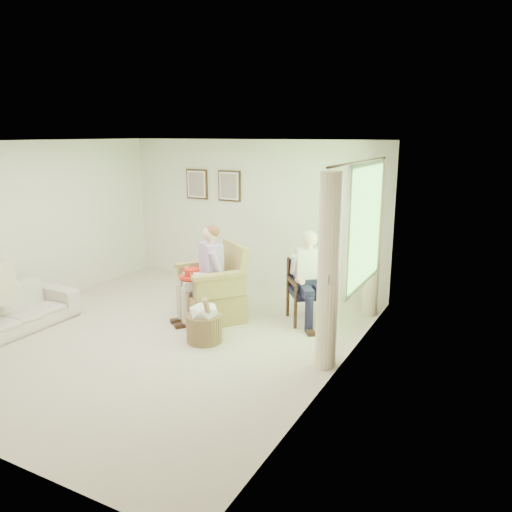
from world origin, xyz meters
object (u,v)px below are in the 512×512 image
(person_wicker, at_px, (207,267))
(red_hat, at_px, (192,274))
(person_dark, at_px, (308,272))
(hatbox, at_px, (204,322))
(sofa, at_px, (2,313))
(wicker_armchair, at_px, (213,295))
(wood_armchair, at_px, (311,288))

(person_wicker, distance_m, red_hat, 0.23)
(person_dark, xyz_separation_m, hatbox, (-0.95, -1.27, -0.49))
(person_dark, bearing_deg, hatbox, -163.49)
(sofa, bearing_deg, wicker_armchair, -50.74)
(wicker_armchair, bearing_deg, wood_armchair, 61.54)
(person_dark, bearing_deg, person_wicker, 168.80)
(sofa, distance_m, person_dark, 4.28)
(person_dark, bearing_deg, sofa, 176.43)
(wicker_armchair, bearing_deg, hatbox, -28.85)
(wood_armchair, height_order, person_dark, person_dark)
(wicker_armchair, relative_size, person_wicker, 0.81)
(person_dark, xyz_separation_m, red_hat, (-1.47, -0.78, -0.03))
(sofa, relative_size, hatbox, 2.93)
(person_wicker, distance_m, hatbox, 0.92)
(person_wicker, bearing_deg, hatbox, -24.01)
(wicker_armchair, xyz_separation_m, red_hat, (-0.15, -0.30, 0.38))
(sofa, height_order, hatbox, hatbox)
(sofa, xyz_separation_m, red_hat, (2.10, 1.54, 0.44))
(wicker_armchair, distance_m, person_dark, 1.46)
(wicker_armchair, height_order, wood_armchair, wicker_armchair)
(wood_armchair, bearing_deg, person_dark, -126.56)
(sofa, bearing_deg, person_wicker, -53.07)
(person_dark, relative_size, hatbox, 1.89)
(person_dark, height_order, hatbox, person_dark)
(wood_armchair, xyz_separation_m, sofa, (-3.57, -2.47, -0.19))
(hatbox, bearing_deg, sofa, -158.13)
(wood_armchair, xyz_separation_m, person_dark, (0.00, -0.15, 0.28))
(wicker_armchair, bearing_deg, sofa, -104.60)
(wood_armchair, distance_m, red_hat, 1.76)
(person_dark, height_order, red_hat, person_dark)
(wicker_armchair, distance_m, wood_armchair, 1.47)
(person_wicker, height_order, hatbox, person_wicker)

